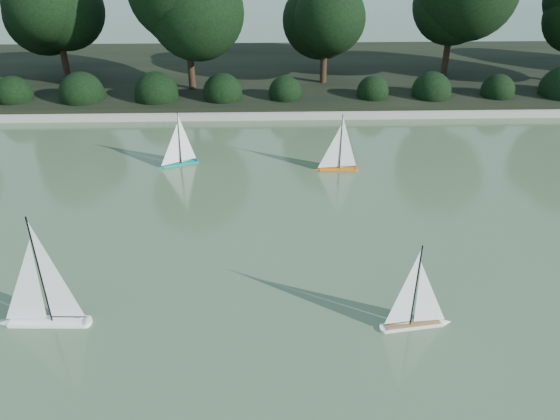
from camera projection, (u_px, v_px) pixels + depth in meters
name	position (u px, v px, depth m)	size (l,w,h in m)	color
ground	(329.00, 351.00, 7.22)	(80.00, 80.00, 0.00)	#395030
pond_coping	(295.00, 115.00, 15.02)	(40.00, 0.35, 0.18)	gray
far_bank	(289.00, 73.00, 18.47)	(40.00, 8.00, 0.30)	black
tree_line	(334.00, 3.00, 15.92)	(26.31, 3.93, 4.39)	black
shrub_hedge	(293.00, 92.00, 15.63)	(29.10, 1.10, 1.10)	black
sailboat_white_a	(38.00, 307.00, 7.56)	(1.35, 0.26, 1.84)	white
sailboat_white_b	(420.00, 313.00, 7.55)	(1.07, 0.32, 1.45)	white
sailboat_orange	(335.00, 161.00, 12.03)	(1.01, 0.17, 1.38)	#CD5C10
sailboat_teal	(176.00, 157.00, 12.24)	(0.93, 0.52, 1.32)	#098070
race_buoy	(24.00, 310.00, 7.94)	(0.15, 0.15, 0.15)	#FE260D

